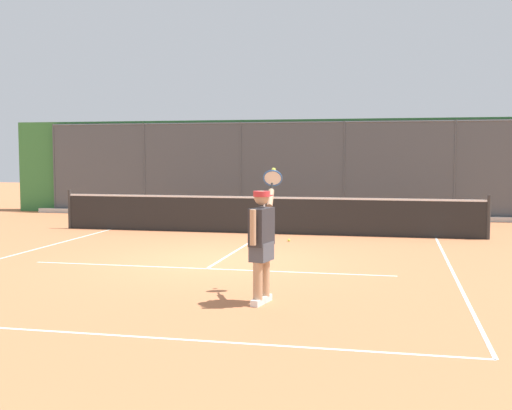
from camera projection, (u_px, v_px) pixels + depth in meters
The scene contains 6 objects.
ground_plane at pixel (219, 261), 12.31m from camera, with size 60.00×60.00×0.00m, color #B76B42.
court_line_markings at pixel (201, 272), 11.15m from camera, with size 8.64×9.57×0.01m.
fence_backdrop at pixel (295, 168), 21.45m from camera, with size 19.97×1.37×3.19m.
tennis_net at pixel (264, 215), 16.57m from camera, with size 11.10×0.09×1.07m.
tennis_player at pixel (262, 239), 8.78m from camera, with size 0.31×1.36×1.85m.
tennis_ball_near_net at pixel (289, 240), 15.08m from camera, with size 0.07×0.07×0.07m, color #D6E042.
Camera 1 is at (-3.27, 11.76, 2.05)m, focal length 44.97 mm.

